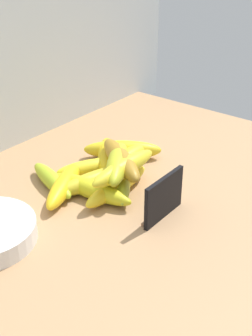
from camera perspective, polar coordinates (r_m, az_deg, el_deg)
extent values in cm
cube|color=tan|center=(86.13, -0.19, -6.17)|extent=(110.00, 76.00, 3.00)
cube|color=black|center=(81.52, 4.82, -3.71)|extent=(11.00, 0.80, 8.40)
cube|color=#8A6449|center=(84.04, 4.26, -5.77)|extent=(9.90, 1.20, 0.60)
ellipsoid|color=gold|center=(98.64, 0.15, 1.18)|extent=(17.45, 4.42, 4.17)
ellipsoid|color=yellow|center=(89.18, -1.14, -2.26)|extent=(18.53, 4.18, 3.69)
ellipsoid|color=yellow|center=(102.36, -0.45, 2.32)|extent=(14.06, 16.72, 4.31)
ellipsoid|color=yellow|center=(90.18, -7.83, -2.12)|extent=(17.40, 11.20, 3.83)
ellipsoid|color=yellow|center=(88.36, -4.50, -2.63)|extent=(5.44, 19.14, 3.80)
ellipsoid|color=gold|center=(99.12, -2.38, 1.33)|extent=(16.63, 15.18, 4.25)
ellipsoid|color=gold|center=(91.19, -3.76, -1.50)|extent=(18.02, 8.72, 3.86)
ellipsoid|color=#AAC325|center=(92.58, -9.37, -1.52)|extent=(8.08, 15.98, 3.38)
ellipsoid|color=#AEC12D|center=(92.35, -0.53, -1.15)|extent=(18.13, 15.80, 3.45)
ellipsoid|color=yellow|center=(96.23, -4.19, 0.12)|extent=(15.24, 11.40, 3.53)
ellipsoid|color=yellow|center=(87.85, -0.26, 0.03)|extent=(17.84, 4.11, 3.76)
ellipsoid|color=gold|center=(89.49, -1.07, 0.61)|extent=(16.38, 12.75, 4.23)
ellipsoid|color=#A57923|center=(91.06, -0.67, 1.10)|extent=(13.27, 17.85, 4.12)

